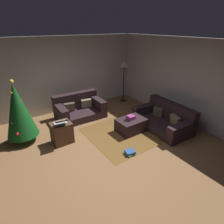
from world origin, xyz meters
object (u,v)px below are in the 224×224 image
Objects in this scene: couch_left at (79,109)px; christmas_tree at (18,110)px; ottoman at (131,125)px; laptop at (61,122)px; book_stack at (130,153)px; side_table at (62,133)px; couch_right at (165,119)px; tv_remote at (127,121)px; gift_box at (131,117)px; corner_lamp at (124,67)px.

couch_left is 2.08m from christmas_tree.
ottoman is 2.06m from laptop.
book_stack is (0.11, -2.65, -0.24)m from couch_left.
book_stack is at bearing 94.01° from couch_left.
side_table reaches higher than book_stack.
couch_right is at bearing -17.38° from laptop.
tv_remote is at bearing -17.72° from laptop.
ottoman is at bearing -24.38° from christmas_tree.
side_table is 1.33× the size of laptop.
laptop is at bearing -96.13° from side_table.
tv_remote is 1.83m from laptop.
tv_remote is 0.09× the size of christmas_tree.
couch_right is 2.14× the size of ottoman.
couch_left is 2.77× the size of side_table.
tv_remote is at bearing -19.63° from side_table.
couch_right reaches higher than gift_box.
corner_lamp is (1.51, 2.12, 1.02)m from tv_remote.
side_table is 1.89m from book_stack.
couch_right is 1.85m from book_stack.
couch_right reaches higher than ottoman.
ottoman is 3.12m from christmas_tree.
couch_left is at bearing 115.19° from gift_box.
gift_box is 1.20m from book_stack.
christmas_tree reaches higher than book_stack.
laptop is 1.92m from book_stack.
corner_lamp is (4.08, 0.85, 0.50)m from christmas_tree.
ottoman is at bearing -25.13° from gift_box.
tv_remote is (0.66, -1.81, 0.11)m from couch_left.
side_table is 0.35× the size of corner_lamp.
gift_box is 2.66m from corner_lamp.
ottoman is at bearing -17.33° from side_table.
side_table is at bearing -37.85° from christmas_tree.
corner_lamp reaches higher than laptop.
couch_left is at bearing 115.69° from ottoman.
corner_lamp reaches higher than tv_remote.
couch_right is 3.16× the size of side_table.
book_stack is 0.16× the size of corner_lamp.
christmas_tree is 1.24m from side_table.
couch_left reaches higher than tv_remote.
book_stack is at bearing -51.17° from side_table.
laptop is 3.68m from corner_lamp.
tv_remote is 1.07m from book_stack.
side_table is (-1.72, 0.61, -0.12)m from tv_remote.
book_stack is (-0.73, -0.87, -0.40)m from gift_box.
book_stack is at bearing -152.58° from tv_remote.
laptop is at bearing 51.15° from couch_left.
couch_left is 0.96× the size of corner_lamp.
couch_left is at bearing 48.22° from side_table.
book_stack is at bearing -49.79° from laptop.
corner_lamp is (3.24, 1.56, 0.79)m from laptop.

